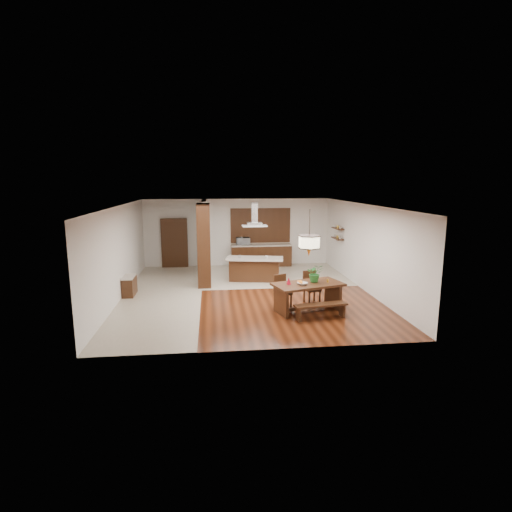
{
  "coord_description": "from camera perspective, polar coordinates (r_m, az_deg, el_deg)",
  "views": [
    {
      "loc": [
        -1.14,
        -12.69,
        3.67
      ],
      "look_at": [
        0.3,
        0.0,
        1.25
      ],
      "focal_mm": 28.0,
      "sensor_mm": 36.0,
      "label": 1
    }
  ],
  "objects": [
    {
      "name": "dining_chair_right",
      "position": [
        12.22,
        8.02,
        -4.47
      ],
      "size": [
        0.52,
        0.52,
        0.98
      ],
      "primitive_type": null,
      "rotation": [
        0.0,
        0.0,
        0.23
      ],
      "color": "black",
      "rests_on": "ground"
    },
    {
      "name": "fruit_bowl",
      "position": [
        11.2,
        6.63,
        -3.95
      ],
      "size": [
        0.34,
        0.34,
        0.07
      ],
      "primitive_type": "imported",
      "rotation": [
        0.0,
        0.0,
        0.34
      ],
      "color": "beige",
      "rests_on": "dining_table"
    },
    {
      "name": "island_cup",
      "position": [
        14.65,
        1.51,
        -0.13
      ],
      "size": [
        0.12,
        0.12,
        0.09
      ],
      "primitive_type": "imported",
      "rotation": [
        0.0,
        0.0,
        -0.02
      ],
      "color": "silver",
      "rests_on": "kitchen_island"
    },
    {
      "name": "napkin_cone",
      "position": [
        11.22,
        4.7,
        -3.54
      ],
      "size": [
        0.17,
        0.17,
        0.2
      ],
      "primitive_type": "cone",
      "rotation": [
        0.0,
        0.0,
        0.4
      ],
      "color": "#AA0C21",
      "rests_on": "dining_table"
    },
    {
      "name": "hallway_doorway",
      "position": [
        17.36,
        -11.56,
        1.83
      ],
      "size": [
        1.1,
        0.2,
        2.1
      ],
      "primitive_type": "cube",
      "color": "black",
      "rests_on": "ground"
    },
    {
      "name": "kitchen_island",
      "position": [
        14.82,
        -0.22,
        -1.85
      ],
      "size": [
        2.23,
        1.28,
        0.87
      ],
      "rotation": [
        0.0,
        0.0,
        -0.19
      ],
      "color": "black",
      "rests_on": "ground"
    },
    {
      "name": "room_shell",
      "position": [
        12.85,
        -1.33,
        3.53
      ],
      "size": [
        9.0,
        9.04,
        2.92
      ],
      "color": "#38170A",
      "rests_on": "ground"
    },
    {
      "name": "pendant_lantern",
      "position": [
        11.12,
        7.63,
        3.27
      ],
      "size": [
        0.64,
        0.64,
        1.31
      ],
      "primitive_type": null,
      "color": "#FFF5C3",
      "rests_on": "room_shell"
    },
    {
      "name": "hallway_console",
      "position": [
        13.59,
        -17.63,
        -4.08
      ],
      "size": [
        0.37,
        0.88,
        0.63
      ],
      "primitive_type": "cube",
      "color": "black",
      "rests_on": "ground"
    },
    {
      "name": "gold_ornament",
      "position": [
        11.59,
        10.2,
        -3.48
      ],
      "size": [
        0.08,
        0.08,
        0.09
      ],
      "primitive_type": "cylinder",
      "rotation": [
        0.0,
        0.0,
        0.18
      ],
      "color": "gold",
      "rests_on": "dining_table"
    },
    {
      "name": "dining_table",
      "position": [
        11.45,
        7.43,
        -4.93
      ],
      "size": [
        2.15,
        1.48,
        0.81
      ],
      "rotation": [
        0.0,
        0.0,
        0.28
      ],
      "color": "black",
      "rests_on": "ground"
    },
    {
      "name": "shelf_lower",
      "position": [
        16.25,
        11.56,
        2.48
      ],
      "size": [
        0.26,
        0.9,
        0.04
      ],
      "primitive_type": "cube",
      "color": "black",
      "rests_on": "room_shell"
    },
    {
      "name": "tile_kitchen",
      "position": [
        15.81,
        2.4,
        -2.68
      ],
      "size": [
        5.5,
        4.0,
        0.01
      ],
      "primitive_type": "cube",
      "color": "#BBB19C",
      "rests_on": "ground"
    },
    {
      "name": "shelf_upper",
      "position": [
        16.2,
        11.61,
        3.88
      ],
      "size": [
        0.26,
        0.9,
        0.04
      ],
      "primitive_type": "cube",
      "color": "black",
      "rests_on": "room_shell"
    },
    {
      "name": "soffit_band",
      "position": [
        12.77,
        -1.35,
        7.2
      ],
      "size": [
        8.0,
        9.0,
        0.02
      ],
      "primitive_type": "cube",
      "color": "#3A180E",
      "rests_on": "room_shell"
    },
    {
      "name": "range_hood",
      "position": [
        14.51,
        -0.23,
        5.96
      ],
      "size": [
        0.9,
        0.55,
        0.87
      ],
      "primitive_type": null,
      "color": "silver",
      "rests_on": "room_shell"
    },
    {
      "name": "dining_chair_left",
      "position": [
        11.77,
        3.89,
        -5.06
      ],
      "size": [
        0.54,
        0.54,
        0.95
      ],
      "primitive_type": null,
      "rotation": [
        0.0,
        0.0,
        0.38
      ],
      "color": "black",
      "rests_on": "ground"
    },
    {
      "name": "kitchen_window",
      "position": [
        17.39,
        0.64,
        4.39
      ],
      "size": [
        2.6,
        0.08,
        1.5
      ],
      "primitive_type": "cube",
      "color": "#9C5B2E",
      "rests_on": "room_shell"
    },
    {
      "name": "microwave",
      "position": [
        17.15,
        -1.87,
        2.12
      ],
      "size": [
        0.59,
        0.42,
        0.31
      ],
      "primitive_type": "imported",
      "rotation": [
        0.0,
        0.0,
        0.07
      ],
      "color": "#BABDC1",
      "rests_on": "rear_counter"
    },
    {
      "name": "tile_hallway",
      "position": [
        13.31,
        -13.22,
        -5.55
      ],
      "size": [
        2.5,
        9.0,
        0.01
      ],
      "primitive_type": "cube",
      "color": "#BBB19C",
      "rests_on": "ground"
    },
    {
      "name": "foliage_plant",
      "position": [
        11.52,
        8.44,
        -2.44
      ],
      "size": [
        0.51,
        0.46,
        0.51
      ],
      "primitive_type": "imported",
      "rotation": [
        0.0,
        0.0,
        -0.14
      ],
      "color": "#236927",
      "rests_on": "dining_table"
    },
    {
      "name": "partition_stub",
      "position": [
        16.15,
        -7.34,
        2.74
      ],
      "size": [
        0.18,
        2.4,
        2.9
      ],
      "primitive_type": "cube",
      "color": "silver",
      "rests_on": "ground"
    },
    {
      "name": "rear_counter",
      "position": [
        17.33,
        0.73,
        0.11
      ],
      "size": [
        2.6,
        0.62,
        0.95
      ],
      "color": "black",
      "rests_on": "ground"
    },
    {
      "name": "partition_pier",
      "position": [
        14.07,
        -7.45,
        1.56
      ],
      "size": [
        0.45,
        1.0,
        2.9
      ],
      "primitive_type": "cube",
      "color": "black",
      "rests_on": "ground"
    },
    {
      "name": "dining_bench",
      "position": [
        10.99,
        9.22,
        -7.8
      ],
      "size": [
        1.5,
        0.54,
        0.41
      ],
      "primitive_type": null,
      "rotation": [
        0.0,
        0.0,
        0.15
      ],
      "color": "black",
      "rests_on": "ground"
    }
  ]
}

